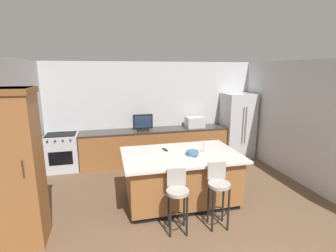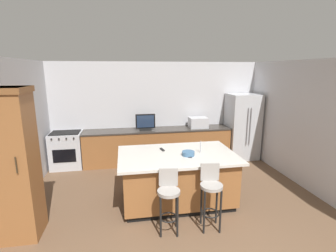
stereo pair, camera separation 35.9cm
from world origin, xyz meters
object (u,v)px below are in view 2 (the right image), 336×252
Objects in this scene: refrigerator at (242,126)px; range_oven at (67,150)px; cabinet_tower at (10,163)px; bar_stool_left at (169,196)px; bar_stool_right at (211,191)px; kitchen_island at (177,177)px; tv_remote at (162,150)px; microwave at (198,123)px; tv_monitor at (145,123)px; fruit_bowl at (188,153)px; cell_phone at (190,156)px.

refrigerator is 1.95× the size of range_oven.
cabinet_tower reaches higher than range_oven.
bar_stool_left is at bearing -131.56° from refrigerator.
bar_stool_right is (2.70, -2.99, 0.16)m from range_oven.
kitchen_island is 0.59m from tv_remote.
refrigerator reaches higher than microwave.
bar_stool_right is at bearing -6.05° from cabinet_tower.
range_oven is 2.07m from tv_monitor.
tv_monitor is 3.06m from bar_stool_right.
tv_monitor is 2.25m from fruit_bowl.
bar_stool_right is at bearing -123.33° from refrigerator.
cabinet_tower reaches higher than tv_monitor.
tv_monitor reaches higher than microwave.
range_oven is 1.83× the size of tv_monitor.
cabinet_tower is 2.45m from tv_remote.
microwave is 0.50× the size of bar_stool_left.
bar_stool_right reaches higher than bar_stool_left.
tv_remote is at bearing -124.43° from microwave.
range_oven is 3.44m from microwave.
refrigerator is at bearing 28.79° from cabinet_tower.
cell_phone is at bearing -110.02° from microwave.
refrigerator is at bearing 42.12° from kitchen_island.
fruit_bowl reaches higher than range_oven.
bar_stool_right is 1.33m from tv_remote.
kitchen_island is 4.40× the size of microwave.
fruit_bowl is at bearing -75.31° from tv_monitor.
cabinet_tower reaches higher than fruit_bowl.
fruit_bowl reaches higher than kitchen_island.
microwave is (-1.24, 0.06, 0.14)m from refrigerator.
cell_phone is (0.59, -2.22, -0.16)m from tv_monitor.
refrigerator is at bearing 62.43° from cell_phone.
range_oven is 0.95× the size of bar_stool_left.
microwave is at bearing 73.72° from bar_stool_left.
bar_stool_left is at bearing -106.06° from tv_remote.
fruit_bowl is at bearing -41.13° from range_oven.
kitchen_island is 2.19× the size of bar_stool_left.
refrigerator is 3.07m from tv_remote.
tv_remote is (-0.41, 0.39, -0.03)m from fruit_bowl.
range_oven is (-4.63, 0.06, -0.43)m from refrigerator.
range_oven is 0.42× the size of cabinet_tower.
bar_stool_left is at bearing -55.24° from range_oven.
refrigerator is 1.75× the size of bar_stool_right.
refrigerator reaches higher than fruit_bowl.
refrigerator reaches higher than range_oven.
bar_stool_right is 5.97× the size of tv_remote.
fruit_bowl is (0.49, 0.74, 0.39)m from bar_stool_left.
cabinet_tower is (-0.15, -2.68, 0.69)m from range_oven.
bar_stool_right reaches higher than fruit_bowl.
fruit_bowl is at bearing 108.97° from bar_stool_right.
refrigerator is 5.46m from cabinet_tower.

